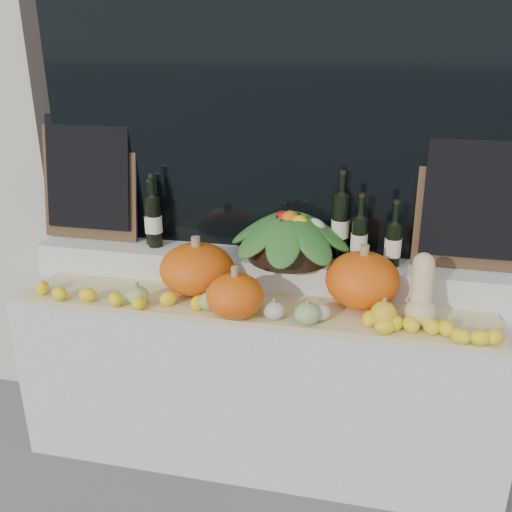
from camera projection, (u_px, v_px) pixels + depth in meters
display_sill at (259, 378)px, 2.82m from camera, size 2.30×0.55×0.88m
rear_tier at (266, 270)px, 2.76m from camera, size 2.30×0.25×0.16m
straw_bedding at (254, 307)px, 2.54m from camera, size 2.10×0.32×0.02m
pumpkin_left at (197, 269)px, 2.62m from camera, size 0.45×0.45×0.23m
pumpkin_right at (362, 280)px, 2.48m from camera, size 0.36×0.36×0.24m
pumpkin_center at (235, 296)px, 2.40m from camera, size 0.32×0.32×0.19m
butternut_squash at (422, 294)px, 2.35m from camera, size 0.13×0.20×0.28m
decorative_gourds at (273, 306)px, 2.40m from camera, size 1.17×0.15×0.15m
lemon_heap at (248, 310)px, 2.42m from camera, size 2.20×0.16×0.06m
produce_bowl at (290, 235)px, 2.65m from camera, size 0.60×0.60×0.24m
wine_bottle_far_left at (154, 221)px, 2.79m from camera, size 0.08×0.08×0.36m
wine_bottle_near_left at (152, 222)px, 2.83m from camera, size 0.08×0.08×0.33m
wine_bottle_tall at (340, 225)px, 2.65m from camera, size 0.08×0.08×0.41m
wine_bottle_near_right at (359, 239)px, 2.60m from camera, size 0.08×0.08×0.33m
wine_bottle_far_right at (393, 244)px, 2.57m from camera, size 0.08×0.08×0.31m
chalkboard_left at (89, 176)px, 2.85m from camera, size 0.50×0.13×0.61m
chalkboard_right at (476, 197)px, 2.48m from camera, size 0.50×0.13×0.61m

